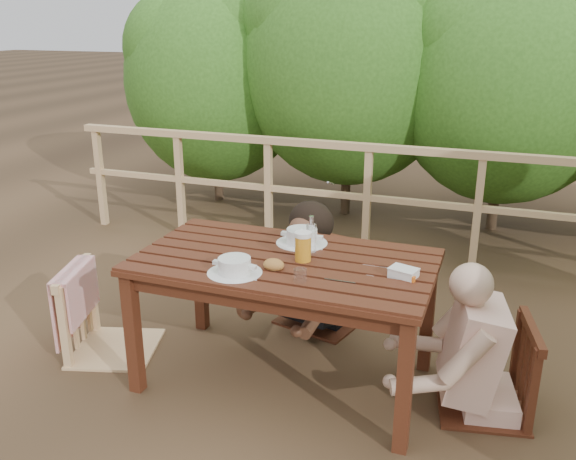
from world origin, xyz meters
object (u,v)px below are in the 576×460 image
(chair_far, at_px, (324,250))
(bottle, at_px, (311,237))
(table, at_px, (285,321))
(woman, at_px, (325,227))
(tumbler, at_px, (300,276))
(beer_glass, at_px, (303,248))
(chair_left, at_px, (109,274))
(chair_right, at_px, (490,328))
(bread_roll, at_px, (274,265))
(soup_far, at_px, (302,237))
(diner_right, at_px, (501,293))
(soup_near, at_px, (235,267))
(butter_tub, at_px, (403,274))

(chair_far, height_order, bottle, chair_far)
(table, distance_m, woman, 0.85)
(tumbler, bearing_deg, bottle, 99.68)
(tumbler, bearing_deg, beer_glass, 105.87)
(chair_left, xyz_separation_m, chair_right, (2.20, 0.17, -0.04))
(chair_left, distance_m, bread_roll, 1.14)
(bread_roll, bearing_deg, soup_far, 87.79)
(diner_right, height_order, tumbler, diner_right)
(bread_roll, bearing_deg, chair_left, 175.50)
(table, distance_m, diner_right, 1.17)
(soup_near, distance_m, butter_tub, 0.85)
(bottle, distance_m, butter_tub, 0.56)
(table, relative_size, butter_tub, 11.58)
(woman, bearing_deg, beer_glass, 113.09)
(chair_left, distance_m, chair_right, 2.21)
(tumbler, bearing_deg, soup_far, 108.01)
(diner_right, distance_m, bottle, 1.02)
(woman, relative_size, bottle, 5.79)
(soup_far, bearing_deg, bread_roll, -92.21)
(soup_far, xyz_separation_m, tumbler, (0.17, -0.51, -0.01))
(beer_glass, bearing_deg, soup_near, -135.02)
(bottle, bearing_deg, soup_far, 125.28)
(woman, bearing_deg, butter_tub, 143.60)
(woman, relative_size, beer_glass, 7.73)
(chair_left, bearing_deg, bottle, -98.52)
(chair_far, height_order, beer_glass, chair_far)
(chair_left, height_order, chair_far, chair_left)
(chair_right, relative_size, bread_roll, 8.46)
(chair_left, height_order, beer_glass, chair_left)
(table, relative_size, beer_glass, 9.13)
(chair_far, bearing_deg, diner_right, -15.60)
(tumbler, bearing_deg, bread_roll, 149.43)
(chair_left, relative_size, soup_near, 3.66)
(chair_far, bearing_deg, tumbler, -64.79)
(woman, relative_size, tumbler, 17.27)
(chair_right, relative_size, beer_glass, 5.44)
(chair_far, height_order, tumbler, chair_far)
(table, height_order, chair_left, chair_left)
(table, bearing_deg, diner_right, 5.48)
(chair_right, height_order, beer_glass, chair_right)
(chair_left, height_order, woman, woman)
(soup_near, bearing_deg, diner_right, 16.53)
(butter_tub, bearing_deg, soup_near, -146.89)
(chair_left, bearing_deg, diner_right, -101.98)
(woman, bearing_deg, chair_right, 162.96)
(bottle, bearing_deg, bread_roll, -115.01)
(bread_roll, relative_size, bottle, 0.48)
(bottle, relative_size, butter_tub, 1.69)
(soup_far, bearing_deg, chair_left, -164.21)
(chair_far, xyz_separation_m, diner_right, (1.13, -0.66, 0.16))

